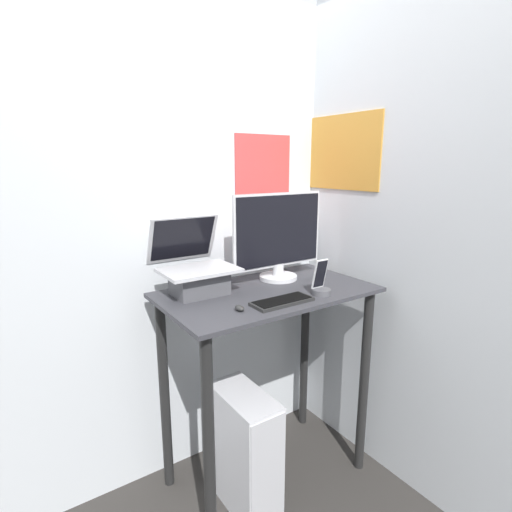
% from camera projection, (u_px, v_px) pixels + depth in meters
% --- Properties ---
extents(ground_plane, '(12.00, 12.00, 0.00)m').
position_uv_depth(ground_plane, '(302.00, 512.00, 1.94)').
color(ground_plane, '#2D2B28').
extents(wall_back, '(6.00, 0.06, 2.60)m').
position_uv_depth(wall_back, '(228.00, 229.00, 2.19)').
color(wall_back, silver).
rests_on(wall_back, ground_plane).
extents(wall_side_right, '(0.06, 6.00, 2.60)m').
position_uv_depth(wall_side_right, '(401.00, 236.00, 1.97)').
color(wall_side_right, silver).
rests_on(wall_side_right, ground_plane).
extents(desk, '(1.03, 0.59, 1.05)m').
position_uv_depth(desk, '(267.00, 338.00, 1.99)').
color(desk, '#333338').
rests_on(desk, ground_plane).
extents(laptop, '(0.35, 0.35, 0.35)m').
position_uv_depth(laptop, '(197.00, 274.00, 1.88)').
color(laptop, '#4C4C51').
rests_on(laptop, desk).
extents(monitor, '(0.55, 0.20, 0.46)m').
position_uv_depth(monitor, '(278.00, 239.00, 2.08)').
color(monitor, silver).
rests_on(monitor, desk).
extents(keyboard, '(0.28, 0.11, 0.02)m').
position_uv_depth(keyboard, '(282.00, 301.00, 1.76)').
color(keyboard, black).
rests_on(keyboard, desk).
extents(mouse, '(0.03, 0.05, 0.02)m').
position_uv_depth(mouse, '(240.00, 308.00, 1.66)').
color(mouse, '#262626').
rests_on(mouse, desk).
extents(cell_phone, '(0.09, 0.09, 0.17)m').
position_uv_depth(cell_phone, '(321.00, 286.00, 1.87)').
color(cell_phone, '#4C4C51').
rests_on(cell_phone, desk).
extents(computer_tower, '(0.19, 0.40, 0.60)m').
position_uv_depth(computer_tower, '(244.00, 450.00, 1.93)').
color(computer_tower, silver).
rests_on(computer_tower, ground_plane).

